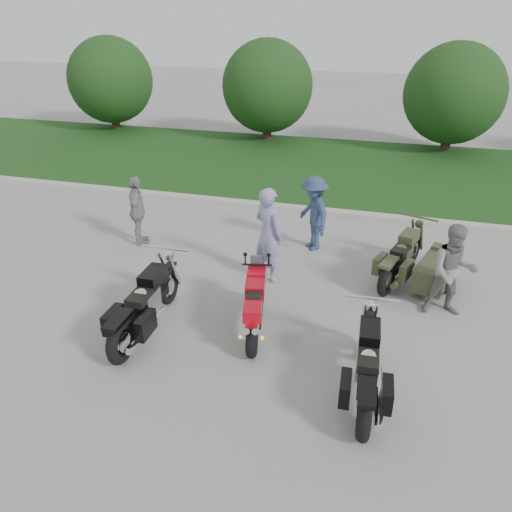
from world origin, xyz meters
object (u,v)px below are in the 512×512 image
(person_back, at_px, (138,211))
(cruiser_sidecar, at_px, (421,266))
(person_stripe, at_px, (268,235))
(person_grey, at_px, (453,271))
(sportbike_red, at_px, (254,305))
(cruiser_left, at_px, (144,308))
(person_denim, at_px, (313,213))
(cruiser_right, at_px, (367,370))

(person_back, bearing_deg, cruiser_sidecar, -114.24)
(person_stripe, distance_m, person_back, 3.40)
(person_grey, height_order, person_back, person_grey)
(sportbike_red, bearing_deg, person_back, 130.25)
(cruiser_left, bearing_deg, person_denim, 61.64)
(cruiser_left, xyz_separation_m, person_grey, (4.95, 2.03, 0.37))
(cruiser_right, xyz_separation_m, person_back, (-5.52, 3.82, 0.35))
(cruiser_sidecar, bearing_deg, sportbike_red, -120.07)
(person_denim, distance_m, person_back, 4.01)
(sportbike_red, distance_m, cruiser_sidecar, 3.66)
(sportbike_red, xyz_separation_m, cruiser_left, (-1.78, -0.51, -0.04))
(cruiser_left, xyz_separation_m, cruiser_sidecar, (4.48, 2.96, -0.07))
(person_denim, xyz_separation_m, person_back, (-3.92, -0.85, -0.04))
(person_stripe, height_order, person_denim, person_stripe)
(sportbike_red, distance_m, person_denim, 3.62)
(person_stripe, relative_size, person_back, 1.19)
(cruiser_left, height_order, cruiser_right, cruiser_left)
(sportbike_red, relative_size, cruiser_left, 0.76)
(cruiser_sidecar, relative_size, person_stripe, 1.17)
(person_back, bearing_deg, person_grey, -121.85)
(person_grey, bearing_deg, person_stripe, 163.95)
(sportbike_red, relative_size, cruiser_right, 0.80)
(cruiser_right, height_order, person_back, person_back)
(sportbike_red, distance_m, cruiser_right, 2.23)
(sportbike_red, height_order, person_grey, person_grey)
(sportbike_red, bearing_deg, person_grey, 13.39)
(cruiser_left, relative_size, person_stripe, 1.30)
(person_denim, bearing_deg, cruiser_left, -62.86)
(person_denim, bearing_deg, cruiser_sidecar, 28.92)
(sportbike_red, height_order, cruiser_left, cruiser_left)
(sportbike_red, xyz_separation_m, cruiser_sidecar, (2.70, 2.46, -0.12))
(sportbike_red, relative_size, person_back, 1.18)
(cruiser_right, xyz_separation_m, cruiser_sidecar, (0.76, 3.54, -0.05))
(cruiser_sidecar, bearing_deg, person_denim, 172.05)
(cruiser_left, distance_m, person_denim, 4.63)
(person_grey, bearing_deg, cruiser_right, -124.38)
(cruiser_right, distance_m, person_stripe, 3.78)
(sportbike_red, height_order, cruiser_sidecar, sportbike_red)
(cruiser_sidecar, distance_m, person_denim, 2.65)
(cruiser_right, distance_m, person_grey, 2.91)
(sportbike_red, xyz_separation_m, person_denim, (0.35, 3.59, 0.32))
(person_stripe, distance_m, person_grey, 3.47)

